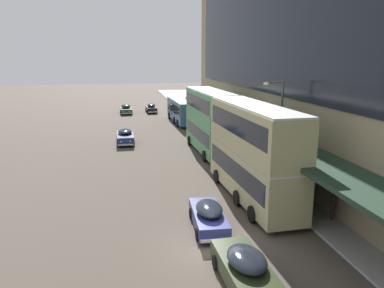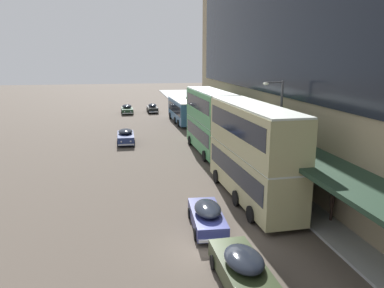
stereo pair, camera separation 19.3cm
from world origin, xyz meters
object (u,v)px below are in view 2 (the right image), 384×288
at_px(transit_bus_kerbside_far, 252,150).
at_px(sedan_second_near, 126,136).
at_px(sedan_oncoming_rear, 207,215).
at_px(transit_bus_kerbside_front, 183,109).
at_px(transit_bus_kerbside_rear, 210,119).
at_px(sedan_trailing_near, 127,109).
at_px(pedestrian_at_kerb, 332,203).
at_px(street_lamp, 278,127).
at_px(sedan_second_mid, 152,108).
at_px(sedan_trailing_mid, 242,268).
at_px(fire_hydrant, 243,158).

relative_size(transit_bus_kerbside_far, sedan_second_near, 2.41).
bearing_deg(sedan_oncoming_rear, transit_bus_kerbside_front, 83.35).
distance_m(transit_bus_kerbside_rear, sedan_trailing_near, 29.30).
bearing_deg(sedan_oncoming_rear, pedestrian_at_kerb, -4.09).
height_order(transit_bus_kerbside_far, street_lamp, street_lamp).
height_order(transit_bus_kerbside_rear, sedan_second_mid, transit_bus_kerbside_rear).
xyz_separation_m(sedan_trailing_mid, sedan_trailing_near, (-4.10, 50.17, -0.02)).
bearing_deg(sedan_trailing_near, transit_bus_kerbside_front, -53.22).
bearing_deg(pedestrian_at_kerb, sedan_trailing_near, 103.72).
distance_m(transit_bus_kerbside_rear, street_lamp, 11.44).
height_order(transit_bus_kerbside_front, pedestrian_at_kerb, transit_bus_kerbside_front).
relative_size(transit_bus_kerbside_front, sedan_trailing_near, 2.40).
distance_m(sedan_trailing_mid, fire_hydrant, 18.54).
bearing_deg(pedestrian_at_kerb, sedan_oncoming_rear, 175.91).
bearing_deg(sedan_second_mid, transit_bus_kerbside_rear, -83.09).
bearing_deg(street_lamp, sedan_trailing_near, 104.43).
xyz_separation_m(sedan_second_near, street_lamp, (10.54, -16.74, 3.74)).
relative_size(transit_bus_kerbside_front, fire_hydrant, 15.53).
bearing_deg(transit_bus_kerbside_rear, pedestrian_at_kerb, -79.15).
bearing_deg(street_lamp, sedan_oncoming_rear, -139.07).
bearing_deg(sedan_second_mid, transit_bus_kerbside_far, -85.42).
distance_m(transit_bus_kerbside_front, sedan_trailing_mid, 39.91).
distance_m(transit_bus_kerbside_rear, sedan_trailing_mid, 22.49).
bearing_deg(sedan_trailing_near, transit_bus_kerbside_far, -79.47).
bearing_deg(transit_bus_kerbside_front, sedan_second_mid, 107.81).
distance_m(transit_bus_kerbside_rear, sedan_second_mid, 28.97).
bearing_deg(street_lamp, transit_bus_kerbside_rear, 101.88).
bearing_deg(transit_bus_kerbside_front, sedan_oncoming_rear, -96.65).
xyz_separation_m(transit_bus_kerbside_front, transit_bus_kerbside_rear, (-0.06, -17.67, 1.41)).
distance_m(pedestrian_at_kerb, street_lamp, 6.90).
bearing_deg(transit_bus_kerbside_rear, street_lamp, -78.12).
xyz_separation_m(pedestrian_at_kerb, fire_hydrant, (-1.19, 12.68, -0.69)).
xyz_separation_m(sedan_oncoming_rear, fire_hydrant, (6.02, 12.17, -0.27)).
xyz_separation_m(sedan_second_near, sedan_trailing_mid, (4.53, -27.64, -0.00)).
xyz_separation_m(transit_bus_kerbside_front, street_lamp, (2.29, -28.81, 2.61)).
bearing_deg(transit_bus_kerbside_far, transit_bus_kerbside_rear, 89.35).
height_order(sedan_second_near, fire_hydrant, sedan_second_near).
relative_size(transit_bus_kerbside_rear, sedan_trailing_mid, 2.23).
height_order(sedan_second_mid, sedan_oncoming_rear, same).
distance_m(transit_bus_kerbside_far, sedan_trailing_mid, 10.18).
height_order(pedestrian_at_kerb, fire_hydrant, pedestrian_at_kerb).
height_order(sedan_trailing_mid, fire_hydrant, sedan_trailing_mid).
relative_size(sedan_trailing_mid, sedan_trailing_near, 1.02).
distance_m(transit_bus_kerbside_rear, sedan_second_near, 10.25).
relative_size(transit_bus_kerbside_front, transit_bus_kerbside_far, 0.97).
bearing_deg(sedan_second_mid, sedan_trailing_near, -173.12).
bearing_deg(sedan_trailing_mid, sedan_second_mid, 89.78).
relative_size(sedan_trailing_near, pedestrian_at_kerb, 2.44).
distance_m(transit_bus_kerbside_far, sedan_oncoming_rear, 5.95).
height_order(transit_bus_kerbside_rear, sedan_trailing_mid, transit_bus_kerbside_rear).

